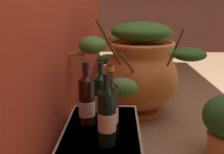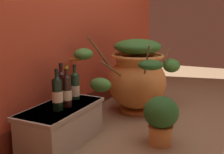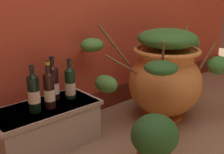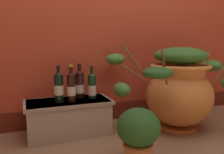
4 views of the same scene
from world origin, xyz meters
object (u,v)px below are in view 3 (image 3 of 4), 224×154
Objects in this scene: wine_bottle_middle at (34,92)px; wine_bottle_back at (49,89)px; potted_shrub at (154,141)px; wine_bottle_right at (70,83)px; wine_bottle_left at (53,82)px; terracotta_urn at (165,73)px.

wine_bottle_back is (0.10, -0.01, -0.00)m from wine_bottle_middle.
wine_bottle_right is at bearing 97.42° from potted_shrub.
wine_bottle_left reaches higher than potted_shrub.
terracotta_urn is 3.85× the size of wine_bottle_back.
wine_bottle_back is 0.75m from potted_shrub.
terracotta_urn is 0.80m from wine_bottle_right.
terracotta_urn reaches higher than wine_bottle_middle.
potted_shrub is (0.09, -0.72, -0.19)m from wine_bottle_right.
terracotta_urn is at bearing -19.33° from wine_bottle_right.
wine_bottle_left is 1.07× the size of wine_bottle_right.
wine_bottle_left is at bearing 28.22° from wine_bottle_middle.
terracotta_urn reaches higher than wine_bottle_left.
wine_bottle_left is 0.23m from wine_bottle_middle.
potted_shrub is at bearing -66.05° from wine_bottle_back.
wine_bottle_back is at bearing 113.95° from potted_shrub.
terracotta_urn is at bearing 34.25° from potted_shrub.
wine_bottle_left is at bearing 158.99° from terracotta_urn.
wine_bottle_left is at bearing 50.45° from wine_bottle_back.
wine_bottle_back is (-0.20, -0.06, 0.02)m from wine_bottle_right.
wine_bottle_back reaches higher than wine_bottle_middle.
terracotta_urn is 0.92m from wine_bottle_left.
wine_bottle_right is at bearing -32.51° from wine_bottle_left.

